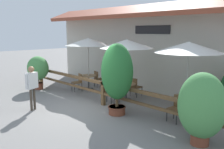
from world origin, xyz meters
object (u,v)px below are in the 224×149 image
at_px(patio_umbrella_near, 88,42).
at_px(chair_near_wallside, 98,78).
at_px(chair_middle_wallside, 135,86).
at_px(patio_umbrella_far, 189,47).
at_px(potted_plant_small_flowering, 38,69).
at_px(pedestrian, 32,82).
at_px(patio_umbrella_middle, 127,44).
at_px(potted_plant_corner_fern, 117,73).
at_px(dining_table_far, 186,100).
at_px(chair_far_wallside, 195,99).
at_px(potted_plant_broad_leaf, 202,107).
at_px(chair_middle_streetside, 114,91).
at_px(chair_far_streetside, 177,107).
at_px(dining_table_near, 89,78).
at_px(dining_table_middle, 126,87).
at_px(chair_near_streetside, 78,81).

height_order(patio_umbrella_near, chair_near_wallside, patio_umbrella_near).
distance_m(chair_middle_wallside, patio_umbrella_far, 3.61).
distance_m(potted_plant_small_flowering, pedestrian, 3.51).
distance_m(patio_umbrella_middle, potted_plant_corner_fern, 2.19).
distance_m(dining_table_far, chair_far_wallside, 0.67).
xyz_separation_m(potted_plant_broad_leaf, pedestrian, (-5.74, -1.83, 0.04)).
distance_m(chair_middle_streetside, chair_far_streetside, 3.02).
relative_size(dining_table_near, patio_umbrella_far, 0.31).
bearing_deg(chair_middle_streetside, dining_table_middle, 98.48).
relative_size(chair_near_streetside, patio_umbrella_far, 0.33).
bearing_deg(chair_far_wallside, patio_umbrella_near, 15.57).
xyz_separation_m(chair_near_streetside, chair_far_streetside, (5.70, -0.15, 0.00)).
distance_m(chair_near_wallside, chair_middle_wallside, 2.64).
height_order(patio_umbrella_far, potted_plant_corner_fern, patio_umbrella_far).
height_order(chair_far_wallside, potted_plant_small_flowering, potted_plant_small_flowering).
xyz_separation_m(potted_plant_corner_fern, pedestrian, (-2.51, -1.96, -0.41)).
bearing_deg(patio_umbrella_middle, patio_umbrella_far, -1.32).
height_order(dining_table_near, potted_plant_corner_fern, potted_plant_corner_fern).
relative_size(patio_umbrella_middle, chair_far_wallside, 3.07).
distance_m(patio_umbrella_near, chair_far_streetside, 6.03).
distance_m(dining_table_middle, potted_plant_corner_fern, 2.19).
height_order(chair_middle_streetside, potted_plant_broad_leaf, potted_plant_broad_leaf).
bearing_deg(chair_middle_wallside, chair_near_streetside, 22.98).
bearing_deg(chair_middle_wallside, dining_table_middle, 93.36).
height_order(patio_umbrella_far, chair_far_wallside, patio_umbrella_far).
height_order(chair_near_streetside, dining_table_far, chair_near_streetside).
relative_size(chair_middle_streetside, patio_umbrella_far, 0.33).
distance_m(chair_far_streetside, pedestrian, 5.27).
bearing_deg(patio_umbrella_near, chair_far_streetside, -7.99).
xyz_separation_m(patio_umbrella_near, chair_middle_wallside, (2.64, 0.60, -1.93)).
bearing_deg(potted_plant_small_flowering, dining_table_far, 13.47).
xyz_separation_m(chair_middle_streetside, chair_far_streetside, (3.02, -0.07, 0.00)).
distance_m(chair_near_wallside, patio_umbrella_far, 5.98).
xyz_separation_m(chair_near_wallside, dining_table_far, (5.61, -0.78, 0.09)).
height_order(patio_umbrella_near, dining_table_middle, patio_umbrella_near).
bearing_deg(chair_far_wallside, dining_table_far, 102.16).
xyz_separation_m(chair_near_streetside, patio_umbrella_far, (5.64, 0.51, 1.93)).
relative_size(dining_table_near, pedestrian, 0.49).
height_order(dining_table_near, chair_near_wallside, chair_near_wallside).
height_order(dining_table_middle, potted_plant_corner_fern, potted_plant_corner_fern).
height_order(chair_near_wallside, potted_plant_corner_fern, potted_plant_corner_fern).
bearing_deg(dining_table_near, patio_umbrella_middle, -1.39).
bearing_deg(patio_umbrella_near, chair_near_streetside, -93.38).
relative_size(chair_far_wallside, pedestrian, 0.51).
height_order(dining_table_middle, potted_plant_small_flowering, potted_plant_small_flowering).
relative_size(chair_far_streetside, potted_plant_corner_fern, 0.34).
height_order(chair_far_streetside, potted_plant_broad_leaf, potted_plant_broad_leaf).
distance_m(dining_table_near, dining_table_far, 5.61).
relative_size(dining_table_near, dining_table_middle, 1.00).
bearing_deg(potted_plant_small_flowering, chair_near_streetside, 36.37).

